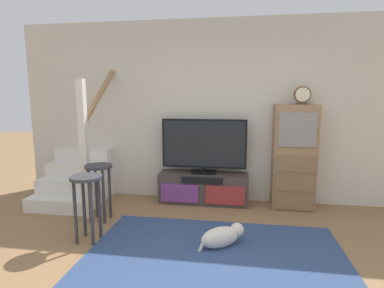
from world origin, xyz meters
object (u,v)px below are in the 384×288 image
(media_console, at_px, (203,188))
(bar_stool_far, at_px, (99,179))
(desk_clock, at_px, (302,95))
(side_cabinet, at_px, (294,157))
(dog, at_px, (223,236))
(television, at_px, (204,145))
(bar_stool_near, at_px, (87,193))

(media_console, height_order, bar_stool_far, bar_stool_far)
(media_console, xyz_separation_m, desk_clock, (1.34, -0.00, 1.37))
(side_cabinet, height_order, dog, side_cabinet)
(television, xyz_separation_m, bar_stool_far, (-1.24, -0.87, -0.34))
(desk_clock, bearing_deg, bar_stool_near, -150.27)
(media_console, height_order, bar_stool_near, bar_stool_near)
(media_console, relative_size, bar_stool_near, 1.79)
(bar_stool_near, relative_size, dog, 1.51)
(media_console, relative_size, dog, 2.70)
(bar_stool_near, bearing_deg, dog, 3.38)
(bar_stool_near, relative_size, bar_stool_far, 1.01)
(bar_stool_near, height_order, bar_stool_far, bar_stool_near)
(side_cabinet, distance_m, bar_stool_far, 2.66)
(side_cabinet, bearing_deg, bar_stool_far, -161.14)
(desk_clock, bearing_deg, television, 178.78)
(media_console, xyz_separation_m, bar_stool_far, (-1.24, -0.85, 0.31))
(bar_stool_near, distance_m, bar_stool_far, 0.57)
(television, relative_size, bar_stool_near, 1.69)
(bar_stool_far, height_order, dog, bar_stool_far)
(television, height_order, dog, television)
(bar_stool_far, relative_size, dog, 1.49)
(desk_clock, bearing_deg, side_cabinet, 167.12)
(side_cabinet, bearing_deg, dog, -124.62)
(bar_stool_near, height_order, dog, bar_stool_near)
(television, height_order, side_cabinet, side_cabinet)
(desk_clock, distance_m, dog, 2.21)
(side_cabinet, distance_m, dog, 1.73)
(side_cabinet, distance_m, desk_clock, 0.86)
(television, xyz_separation_m, side_cabinet, (1.28, -0.01, -0.14))
(side_cabinet, height_order, bar_stool_far, side_cabinet)
(media_console, bearing_deg, dog, -74.74)
(media_console, height_order, television, television)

